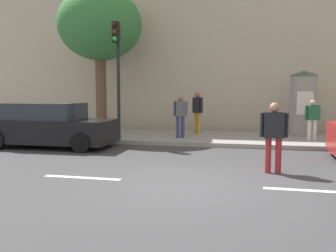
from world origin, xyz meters
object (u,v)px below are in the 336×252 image
poster_column (303,103)px  pedestrian_with_bag (197,109)px  traffic_light (117,61)px  pedestrian_in_light_jacket (180,113)px  parked_car_blue (50,126)px  pedestrian_in_red_top (312,117)px  pedestrian_near_pole (274,131)px  street_tree (100,26)px

poster_column → pedestrian_with_bag: poster_column is taller
traffic_light → pedestrian_in_light_jacket: bearing=24.0°
traffic_light → pedestrian_with_bag: (2.64, 2.28, -1.83)m
parked_car_blue → pedestrian_in_red_top: bearing=16.5°
traffic_light → pedestrian_near_pole: size_ratio=2.57×
traffic_light → pedestrian_in_red_top: size_ratio=2.89×
poster_column → parked_car_blue: size_ratio=0.60×
traffic_light → pedestrian_near_pole: 6.83m
pedestrian_in_red_top → traffic_light: bearing=-169.7°
poster_column → pedestrian_in_red_top: 1.60m
pedestrian_near_pole → pedestrian_with_bag: bearing=113.5°
poster_column → traffic_light: bearing=-157.8°
pedestrian_with_bag → street_tree: bearing=-178.6°
pedestrian_in_red_top → pedestrian_in_light_jacket: bearing=-176.4°
pedestrian_near_pole → pedestrian_in_light_jacket: bearing=123.2°
traffic_light → street_tree: 3.19m
pedestrian_in_light_jacket → street_tree: bearing=162.1°
pedestrian_with_bag → pedestrian_in_red_top: 4.45m
poster_column → pedestrian_in_red_top: bearing=-85.4°
pedestrian_near_pole → poster_column: bearing=76.7°
street_tree → parked_car_blue: 5.37m
pedestrian_with_bag → parked_car_blue: (-4.61, -3.66, -0.46)m
street_tree → pedestrian_in_red_top: bearing=-6.0°
pedestrian_near_pole → pedestrian_in_light_jacket: size_ratio=1.02×
traffic_light → pedestrian_near_pole: (5.29, -3.81, -2.03)m
traffic_light → pedestrian_in_red_top: (6.97, 1.27, -2.02)m
pedestrian_with_bag → pedestrian_in_red_top: pedestrian_with_bag is taller
poster_column → pedestrian_in_red_top: poster_column is taller
pedestrian_in_light_jacket → pedestrian_with_bag: bearing=70.2°
pedestrian_near_pole → parked_car_blue: size_ratio=0.38×
street_tree → parked_car_blue: bearing=-96.2°
pedestrian_near_pole → street_tree: bearing=138.9°
traffic_light → parked_car_blue: bearing=-145.0°
poster_column → pedestrian_in_light_jacket: (-4.68, -1.83, -0.38)m
traffic_light → parked_car_blue: size_ratio=0.98×
pedestrian_in_red_top → pedestrian_near_pole: bearing=-108.3°
street_tree → pedestrian_in_light_jacket: bearing=-17.9°
pedestrian_near_pole → pedestrian_in_light_jacket: (-3.12, 4.78, 0.10)m
traffic_light → pedestrian_with_bag: 3.94m
pedestrian_near_pole → parked_car_blue: pedestrian_near_pole is taller
traffic_light → pedestrian_with_bag: traffic_light is taller
pedestrian_in_light_jacket → poster_column: bearing=21.4°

